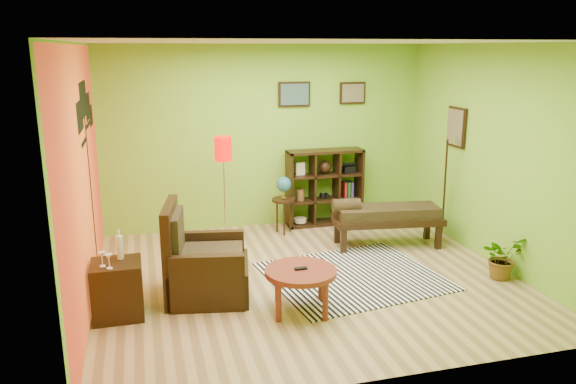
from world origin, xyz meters
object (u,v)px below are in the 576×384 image
object	(u,v)px
coffee_table	(301,275)
globe_table	(284,191)
cube_shelf	(325,187)
bench	(385,215)
armchair	(202,268)
potted_plant	(502,262)
side_cabinet	(118,289)
floor_lamp	(223,159)

from	to	relation	value
coffee_table	globe_table	xyz separation A→B (m)	(0.48, 2.57, 0.26)
coffee_table	cube_shelf	world-z (taller)	cube_shelf
bench	armchair	bearing A→B (deg)	-159.41
bench	potted_plant	world-z (taller)	bench
bench	potted_plant	xyz separation A→B (m)	(0.91, -1.43, -0.24)
globe_table	bench	xyz separation A→B (m)	(1.23, -0.92, -0.21)
side_cabinet	floor_lamp	xyz separation A→B (m)	(1.40, 1.76, 0.97)
coffee_table	side_cabinet	distance (m)	1.92
side_cabinet	potted_plant	world-z (taller)	side_cabinet
armchair	bench	distance (m)	2.86
coffee_table	floor_lamp	distance (m)	2.35
coffee_table	potted_plant	distance (m)	2.64
side_cabinet	floor_lamp	bearing A→B (deg)	51.51
side_cabinet	bench	world-z (taller)	side_cabinet
potted_plant	globe_table	bearing A→B (deg)	132.34
armchair	globe_table	size ratio (longest dim) A/B	1.24
coffee_table	cube_shelf	size ratio (longest dim) A/B	0.64
armchair	floor_lamp	world-z (taller)	floor_lamp
armchair	potted_plant	size ratio (longest dim) A/B	2.03
side_cabinet	globe_table	size ratio (longest dim) A/B	1.04
globe_table	potted_plant	distance (m)	3.21
coffee_table	bench	distance (m)	2.38
armchair	bench	size ratio (longest dim) A/B	0.68
globe_table	bench	bearing A→B (deg)	-36.67
potted_plant	side_cabinet	bearing A→B (deg)	178.15
coffee_table	side_cabinet	world-z (taller)	side_cabinet
coffee_table	bench	size ratio (longest dim) A/B	0.48
floor_lamp	armchair	bearing A→B (deg)	-108.27
floor_lamp	potted_plant	world-z (taller)	floor_lamp
coffee_table	floor_lamp	xyz separation A→B (m)	(-0.48, 2.12, 0.87)
side_cabinet	globe_table	world-z (taller)	side_cabinet
armchair	globe_table	world-z (taller)	armchair
globe_table	armchair	bearing A→B (deg)	-126.94
cube_shelf	coffee_table	bearing A→B (deg)	-113.41
side_cabinet	cube_shelf	bearing A→B (deg)	38.65
floor_lamp	globe_table	xyz separation A→B (m)	(0.96, 0.44, -0.62)
coffee_table	bench	xyz separation A→B (m)	(1.71, 1.65, 0.05)
cube_shelf	bench	bearing A→B (deg)	-68.37
armchair	globe_table	xyz separation A→B (m)	(1.45, 1.92, 0.34)
coffee_table	bench	bearing A→B (deg)	43.94
floor_lamp	cube_shelf	size ratio (longest dim) A/B	1.32
armchair	floor_lamp	bearing A→B (deg)	71.73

